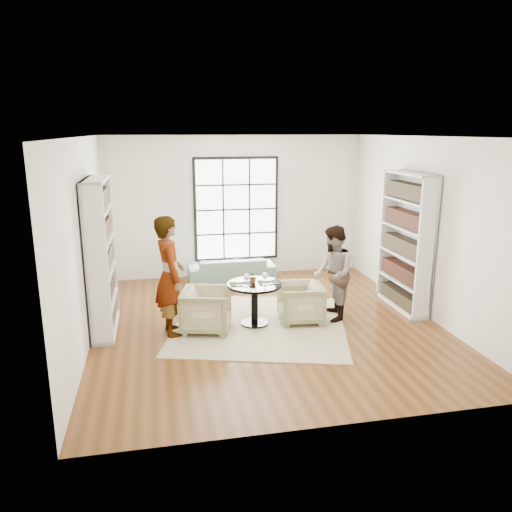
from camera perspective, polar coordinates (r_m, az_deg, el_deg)
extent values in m
plane|color=brown|center=(8.29, 1.20, -7.74)|extent=(6.00, 6.00, 0.00)
plane|color=silver|center=(10.75, -2.31, 5.65)|extent=(5.50, 0.00, 5.50)
plane|color=silver|center=(7.73, -19.04, 1.50)|extent=(0.00, 6.00, 6.00)
plane|color=silver|center=(8.87, 18.88, 3.06)|extent=(0.00, 6.00, 6.00)
plane|color=silver|center=(5.07, 8.83, -4.33)|extent=(5.50, 0.00, 5.50)
plane|color=white|center=(7.69, 1.32, 13.48)|extent=(6.00, 6.00, 0.00)
cube|color=black|center=(10.74, -2.29, 5.37)|extent=(1.82, 0.06, 2.22)
cube|color=white|center=(10.70, -2.25, 5.34)|extent=(1.70, 0.02, 2.10)
cube|color=beige|center=(8.25, 0.42, -7.81)|extent=(3.37, 3.37, 0.01)
cylinder|color=black|center=(8.25, -0.16, -7.69)|extent=(0.45, 0.45, 0.04)
cylinder|color=black|center=(8.14, -0.16, -5.58)|extent=(0.11, 0.11, 0.62)
cylinder|color=black|center=(8.03, -0.17, -3.28)|extent=(0.88, 0.88, 0.04)
imported|color=gray|center=(10.45, -2.81, -1.56)|extent=(1.79, 0.70, 0.52)
imported|color=#C2BC8A|center=(7.94, -5.67, -6.15)|extent=(0.91, 0.90, 0.69)
imported|color=tan|center=(8.30, 5.09, -5.34)|extent=(0.78, 0.76, 0.65)
imported|color=gray|center=(7.72, -9.84, -2.27)|extent=(0.54, 0.74, 1.87)
imported|color=gray|center=(8.33, 8.79, -2.01)|extent=(0.73, 0.87, 1.59)
cube|color=black|center=(7.98, -1.79, -3.22)|extent=(0.35, 0.27, 0.01)
cube|color=black|center=(8.06, 1.46, -3.04)|extent=(0.35, 0.27, 0.01)
cylinder|color=silver|center=(7.87, -1.07, -3.45)|extent=(0.07, 0.07, 0.01)
cylinder|color=silver|center=(7.85, -1.08, -3.05)|extent=(0.01, 0.01, 0.12)
sphere|color=#690B0D|center=(7.83, -1.08, -2.43)|extent=(0.09, 0.09, 0.09)
ellipsoid|color=white|center=(7.83, -1.08, -2.43)|extent=(0.09, 0.09, 0.10)
cylinder|color=silver|center=(7.95, 1.02, -3.28)|extent=(0.08, 0.08, 0.01)
cylinder|color=silver|center=(7.93, 1.02, -2.87)|extent=(0.01, 0.01, 0.12)
sphere|color=#690B0D|center=(7.90, 1.02, -2.24)|extent=(0.09, 0.09, 0.09)
ellipsoid|color=white|center=(7.90, 1.02, -2.24)|extent=(0.09, 0.09, 0.10)
imported|color=gray|center=(8.03, -0.33, -2.41)|extent=(0.19, 0.17, 0.19)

